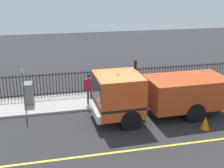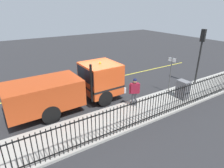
% 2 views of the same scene
% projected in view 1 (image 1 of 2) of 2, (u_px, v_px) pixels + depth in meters
% --- Properties ---
extents(ground_plane, '(55.54, 55.54, 0.00)m').
position_uv_depth(ground_plane, '(119.00, 120.00, 13.98)').
color(ground_plane, '#2B2B2D').
rests_on(ground_plane, ground).
extents(sidewalk_slab, '(2.43, 25.25, 0.12)m').
position_uv_depth(sidewalk_slab, '(108.00, 99.00, 16.38)').
color(sidewalk_slab, '#A3A099').
rests_on(sidewalk_slab, ground).
extents(lane_marking, '(0.12, 22.72, 0.01)m').
position_uv_depth(lane_marking, '(136.00, 150.00, 11.46)').
color(lane_marking, yellow).
rests_on(lane_marking, ground).
extents(work_truck, '(2.39, 6.75, 2.69)m').
position_uv_depth(work_truck, '(153.00, 92.00, 13.90)').
color(work_truck, '#D84C1E').
rests_on(work_truck, ground).
extents(worker_standing, '(0.40, 0.57, 1.69)m').
position_uv_depth(worker_standing, '(89.00, 86.00, 15.24)').
color(worker_standing, maroon).
rests_on(worker_standing, sidewalk_slab).
extents(iron_fence, '(0.04, 21.49, 1.39)m').
position_uv_depth(iron_fence, '(104.00, 81.00, 17.13)').
color(iron_fence, black).
rests_on(iron_fence, sidewalk_slab).
extents(utility_cabinet, '(0.75, 0.49, 1.16)m').
position_uv_depth(utility_cabinet, '(28.00, 93.00, 15.49)').
color(utility_cabinet, slate).
rests_on(utility_cabinet, sidewalk_slab).
extents(traffic_cone, '(0.42, 0.42, 0.60)m').
position_uv_depth(traffic_cone, '(205.00, 123.00, 13.06)').
color(traffic_cone, orange).
rests_on(traffic_cone, ground).
extents(street_sign, '(0.50, 0.13, 2.41)m').
position_uv_depth(street_sign, '(23.00, 84.00, 14.09)').
color(street_sign, '#4C4C4C').
rests_on(street_sign, sidewalk_slab).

